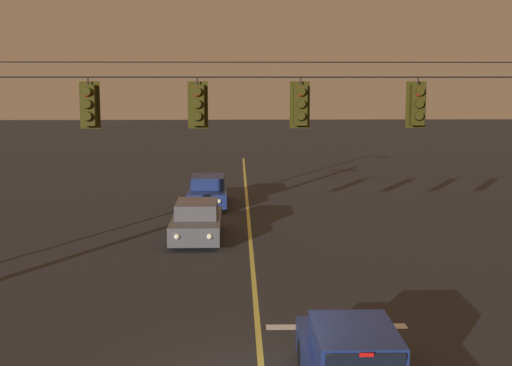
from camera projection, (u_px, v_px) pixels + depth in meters
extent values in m
cube|color=#D1C64C|center=(252.00, 259.00, 23.73)|extent=(0.14, 60.00, 0.01)
cube|color=silver|center=(337.00, 327.00, 17.26)|extent=(3.40, 0.36, 0.01)
cylinder|color=black|center=(257.00, 77.00, 16.93)|extent=(19.30, 0.03, 0.03)
cylinder|color=black|center=(257.00, 62.00, 16.88)|extent=(19.30, 0.02, 0.02)
cylinder|color=black|center=(88.00, 81.00, 16.84)|extent=(0.04, 0.04, 0.18)
cube|color=#332D0A|center=(89.00, 105.00, 16.92)|extent=(0.32, 0.26, 0.96)
cube|color=#332D0A|center=(90.00, 105.00, 17.07)|extent=(0.48, 0.03, 1.12)
sphere|color=red|center=(87.00, 93.00, 16.72)|extent=(0.17, 0.17, 0.17)
cylinder|color=#332D0A|center=(86.00, 91.00, 16.68)|extent=(0.20, 0.10, 0.20)
sphere|color=#3D280A|center=(87.00, 106.00, 16.77)|extent=(0.17, 0.17, 0.17)
cylinder|color=#332D0A|center=(87.00, 104.00, 16.72)|extent=(0.20, 0.10, 0.20)
sphere|color=black|center=(88.00, 118.00, 16.81)|extent=(0.17, 0.17, 0.17)
cylinder|color=#332D0A|center=(87.00, 116.00, 16.76)|extent=(0.20, 0.10, 0.20)
cylinder|color=black|center=(197.00, 81.00, 16.91)|extent=(0.04, 0.04, 0.18)
cube|color=#332D0A|center=(198.00, 105.00, 16.99)|extent=(0.32, 0.26, 0.96)
cube|color=#332D0A|center=(198.00, 105.00, 17.14)|extent=(0.48, 0.03, 1.12)
sphere|color=red|center=(197.00, 93.00, 16.79)|extent=(0.17, 0.17, 0.17)
cylinder|color=#332D0A|center=(197.00, 91.00, 16.75)|extent=(0.20, 0.10, 0.20)
sphere|color=#3D280A|center=(197.00, 105.00, 16.83)|extent=(0.17, 0.17, 0.17)
cylinder|color=#332D0A|center=(197.00, 104.00, 16.79)|extent=(0.20, 0.10, 0.20)
sphere|color=black|center=(197.00, 118.00, 16.88)|extent=(0.17, 0.17, 0.17)
cylinder|color=#332D0A|center=(197.00, 116.00, 16.83)|extent=(0.20, 0.10, 0.20)
cylinder|color=black|center=(300.00, 81.00, 16.97)|extent=(0.04, 0.04, 0.18)
cube|color=#332D0A|center=(300.00, 105.00, 17.06)|extent=(0.32, 0.26, 0.96)
cube|color=#332D0A|center=(300.00, 105.00, 17.20)|extent=(0.48, 0.03, 1.12)
sphere|color=red|center=(301.00, 93.00, 16.86)|extent=(0.17, 0.17, 0.17)
cylinder|color=#332D0A|center=(301.00, 91.00, 16.81)|extent=(0.20, 0.10, 0.20)
sphere|color=#3D280A|center=(301.00, 105.00, 16.90)|extent=(0.17, 0.17, 0.17)
cylinder|color=#332D0A|center=(301.00, 104.00, 16.85)|extent=(0.20, 0.10, 0.20)
sphere|color=black|center=(301.00, 118.00, 16.94)|extent=(0.17, 0.17, 0.17)
cylinder|color=#332D0A|center=(301.00, 116.00, 16.90)|extent=(0.20, 0.10, 0.20)
cylinder|color=black|center=(418.00, 81.00, 17.05)|extent=(0.04, 0.04, 0.18)
cube|color=#332D0A|center=(417.00, 105.00, 17.13)|extent=(0.32, 0.26, 0.96)
cube|color=#332D0A|center=(416.00, 105.00, 17.28)|extent=(0.48, 0.03, 1.12)
sphere|color=red|center=(419.00, 93.00, 16.93)|extent=(0.17, 0.17, 0.17)
cylinder|color=#332D0A|center=(420.00, 91.00, 16.89)|extent=(0.20, 0.10, 0.20)
sphere|color=#3D280A|center=(419.00, 105.00, 16.97)|extent=(0.17, 0.17, 0.17)
cylinder|color=#332D0A|center=(419.00, 103.00, 16.93)|extent=(0.20, 0.10, 0.20)
sphere|color=black|center=(419.00, 117.00, 17.02)|extent=(0.17, 0.17, 0.17)
cylinder|color=#332D0A|center=(419.00, 116.00, 16.97)|extent=(0.20, 0.10, 0.20)
cube|color=navy|center=(355.00, 342.00, 13.18)|extent=(1.51, 2.15, 0.54)
cube|color=black|center=(347.00, 325.00, 14.10)|extent=(1.40, 0.21, 0.48)
cube|color=black|center=(365.00, 365.00, 12.13)|extent=(1.37, 0.18, 0.46)
cylinder|color=black|center=(304.00, 354.00, 14.71)|extent=(0.22, 0.64, 0.64)
cylinder|color=black|center=(381.00, 353.00, 14.75)|extent=(0.22, 0.64, 0.64)
cube|color=red|center=(366.00, 355.00, 11.99)|extent=(0.24, 0.04, 0.06)
cube|color=#4C4C51|center=(197.00, 225.00, 26.61)|extent=(1.80, 4.30, 0.68)
cube|color=#4C4C51|center=(197.00, 209.00, 26.64)|extent=(1.51, 2.15, 0.54)
cube|color=black|center=(195.00, 213.00, 25.71)|extent=(1.40, 0.21, 0.48)
cube|color=black|center=(198.00, 204.00, 27.69)|extent=(1.37, 0.18, 0.46)
cylinder|color=black|center=(217.00, 238.00, 25.34)|extent=(0.22, 0.64, 0.64)
cylinder|color=black|center=(172.00, 238.00, 25.30)|extent=(0.22, 0.64, 0.64)
cylinder|color=black|center=(219.00, 223.00, 27.97)|extent=(0.22, 0.64, 0.64)
cylinder|color=black|center=(178.00, 223.00, 27.93)|extent=(0.22, 0.64, 0.64)
sphere|color=white|center=(210.00, 237.00, 24.47)|extent=(0.20, 0.20, 0.20)
sphere|color=white|center=(177.00, 237.00, 24.44)|extent=(0.20, 0.20, 0.20)
cube|color=navy|center=(208.00, 195.00, 33.59)|extent=(1.80, 4.30, 0.68)
cube|color=navy|center=(208.00, 182.00, 33.62)|extent=(1.51, 2.15, 0.54)
cube|color=black|center=(207.00, 184.00, 32.70)|extent=(1.40, 0.21, 0.48)
cube|color=black|center=(209.00, 178.00, 34.68)|extent=(1.37, 0.18, 0.46)
cylinder|color=black|center=(225.00, 204.00, 32.32)|extent=(0.22, 0.64, 0.64)
cylinder|color=black|center=(190.00, 204.00, 32.28)|extent=(0.22, 0.64, 0.64)
cylinder|color=black|center=(226.00, 194.00, 34.96)|extent=(0.22, 0.64, 0.64)
cylinder|color=black|center=(193.00, 194.00, 34.92)|extent=(0.22, 0.64, 0.64)
sphere|color=white|center=(219.00, 201.00, 31.45)|extent=(0.20, 0.20, 0.20)
sphere|color=white|center=(194.00, 201.00, 31.42)|extent=(0.20, 0.20, 0.20)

